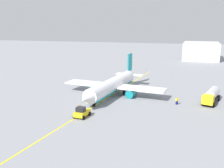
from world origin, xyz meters
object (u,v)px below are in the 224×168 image
fuel_tanker (211,95)px  safety_cone_nose (80,105)px  refueling_worker (177,101)px  airplane (113,85)px  pushback_tug (82,112)px

fuel_tanker → safety_cone_nose: fuel_tanker is taller
fuel_tanker → refueling_worker: bearing=-63.3°
fuel_tanker → airplane: bearing=-89.7°
refueling_worker → safety_cone_nose: (8.01, -20.65, -0.50)m
pushback_tug → safety_cone_nose: bearing=-153.0°
fuel_tanker → refueling_worker: fuel_tanker is taller
airplane → refueling_worker: (3.76, 16.46, -1.73)m
refueling_worker → safety_cone_nose: 22.16m
refueling_worker → safety_cone_nose: refueling_worker is taller
fuel_tanker → refueling_worker: 8.64m
airplane → fuel_tanker: airplane is taller
pushback_tug → safety_cone_nose: size_ratio=5.75×
airplane → refueling_worker: bearing=77.1°
airplane → safety_cone_nose: 12.69m
fuel_tanker → refueling_worker: size_ratio=5.92×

